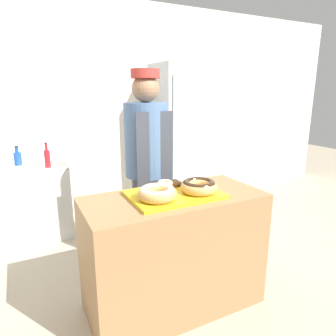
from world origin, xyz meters
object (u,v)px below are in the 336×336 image
object	(u,v)px
donut_chocolate_glaze	(199,186)
bottle_blue	(18,158)
donut_mini_center	(165,184)
beverage_fridge	(178,139)
chest_freezer	(24,201)
brownie_back_right	(173,184)
baker_person	(147,166)
donut_light_glaze	(157,193)
serving_tray	(174,194)
brownie_back_left	(157,186)
bottle_red	(47,158)

from	to	relation	value
donut_chocolate_glaze	bottle_blue	world-z (taller)	bottle_blue
donut_chocolate_glaze	donut_mini_center	size ratio (longest dim) A/B	2.08
donut_mini_center	beverage_fridge	distance (m)	1.86
donut_chocolate_glaze	bottle_blue	size ratio (longest dim) A/B	1.26
donut_mini_center	chest_freezer	world-z (taller)	donut_mini_center
brownie_back_right	baker_person	world-z (taller)	baker_person
donut_light_glaze	chest_freezer	size ratio (longest dim) A/B	0.28
serving_tray	brownie_back_right	size ratio (longest dim) A/B	6.36
donut_mini_center	serving_tray	bearing A→B (deg)	-90.00
donut_chocolate_glaze	brownie_back_left	size ratio (longest dim) A/B	2.62
baker_person	bottle_red	world-z (taller)	baker_person
donut_chocolate_glaze	bottle_red	bearing A→B (deg)	118.24
donut_chocolate_glaze	beverage_fridge	xyz separation A→B (m)	(0.81, 1.80, 0.02)
brownie_back_right	donut_mini_center	bearing A→B (deg)	180.00
serving_tray	donut_light_glaze	distance (m)	0.18
donut_mini_center	donut_chocolate_glaze	bearing A→B (deg)	-52.93
baker_person	serving_tray	bearing A→B (deg)	-95.93
donut_light_glaze	donut_mini_center	bearing A→B (deg)	52.93
donut_light_glaze	beverage_fridge	bearing A→B (deg)	57.75
baker_person	beverage_fridge	distance (m)	1.41
donut_light_glaze	chest_freezer	xyz separation A→B (m)	(-0.80, 1.81, -0.54)
donut_light_glaze	beverage_fridge	size ratio (longest dim) A/B	0.14
donut_chocolate_glaze	baker_person	size ratio (longest dim) A/B	0.15
serving_tray	brownie_back_right	world-z (taller)	brownie_back_right
beverage_fridge	bottle_red	bearing A→B (deg)	-172.73
donut_light_glaze	chest_freezer	bearing A→B (deg)	113.88
donut_chocolate_glaze	donut_mini_center	distance (m)	0.27
donut_chocolate_glaze	bottle_blue	distance (m)	2.16
baker_person	beverage_fridge	world-z (taller)	beverage_fridge
brownie_back_right	baker_person	xyz separation A→B (m)	(-0.00, 0.50, 0.02)
bottle_red	donut_light_glaze	bearing A→B (deg)	-71.53
serving_tray	donut_light_glaze	world-z (taller)	donut_light_glaze
baker_person	beverage_fridge	bearing A→B (deg)	50.06
baker_person	chest_freezer	size ratio (longest dim) A/B	1.90
donut_light_glaze	bottle_red	distance (m)	1.67
bottle_red	donut_mini_center	bearing A→B (deg)	-63.29
serving_tray	brownie_back_left	xyz separation A→B (m)	(-0.07, 0.15, 0.03)
donut_light_glaze	brownie_back_left	distance (m)	0.23
serving_tray	beverage_fridge	bearing A→B (deg)	60.68
donut_light_glaze	beverage_fridge	distance (m)	2.13
beverage_fridge	donut_mini_center	bearing A→B (deg)	-121.56
brownie_back_right	beverage_fridge	bearing A→B (deg)	60.25
donut_light_glaze	brownie_back_right	distance (m)	0.31
serving_tray	chest_freezer	xyz separation A→B (m)	(-0.96, 1.74, -0.48)
serving_tray	donut_chocolate_glaze	xyz separation A→B (m)	(0.16, -0.06, 0.06)
donut_light_glaze	donut_chocolate_glaze	world-z (taller)	same
brownie_back_right	bottle_blue	xyz separation A→B (m)	(-1.04, 1.63, -0.02)
brownie_back_left	brownie_back_right	size ratio (longest dim) A/B	1.00
serving_tray	brownie_back_left	bearing A→B (deg)	114.50
donut_chocolate_glaze	baker_person	xyz separation A→B (m)	(-0.09, 0.72, -0.01)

